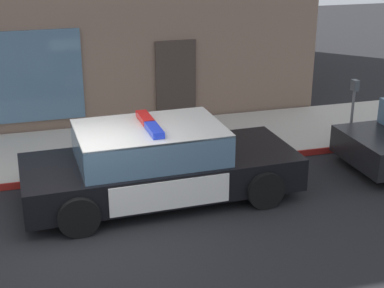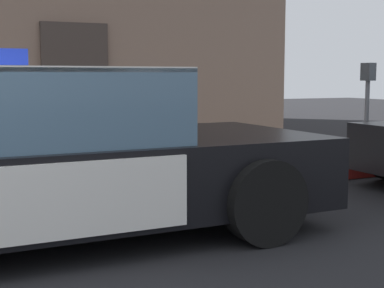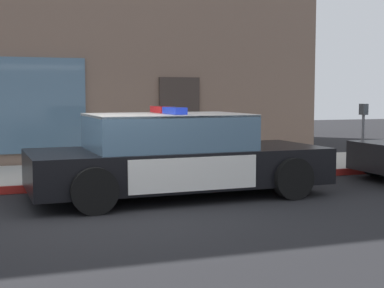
% 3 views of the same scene
% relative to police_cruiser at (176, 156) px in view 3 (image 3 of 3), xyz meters
% --- Properties ---
extents(ground, '(48.00, 48.00, 0.00)m').
position_rel_police_cruiser_xyz_m(ground, '(-1.49, -0.82, -0.68)').
color(ground, black).
extents(sidewalk, '(48.00, 2.82, 0.15)m').
position_rel_police_cruiser_xyz_m(sidewalk, '(-1.49, 2.50, -0.61)').
color(sidewalk, '#B2ADA3').
rests_on(sidewalk, ground).
extents(curb_red_paint, '(28.80, 0.04, 0.14)m').
position_rel_police_cruiser_xyz_m(curb_red_paint, '(-1.49, 1.08, -0.61)').
color(curb_red_paint, maroon).
rests_on(curb_red_paint, ground).
extents(police_cruiser, '(4.95, 2.24, 1.49)m').
position_rel_police_cruiser_xyz_m(police_cruiser, '(0.00, 0.00, 0.00)').
color(police_cruiser, black).
rests_on(police_cruiser, ground).
extents(fire_hydrant, '(0.34, 0.39, 0.73)m').
position_rel_police_cruiser_xyz_m(fire_hydrant, '(1.41, 1.76, -0.18)').
color(fire_hydrant, red).
rests_on(fire_hydrant, sidewalk).
extents(parking_meter, '(0.12, 0.18, 1.34)m').
position_rel_police_cruiser_xyz_m(parking_meter, '(4.80, 1.50, 0.40)').
color(parking_meter, slate).
rests_on(parking_meter, sidewalk).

